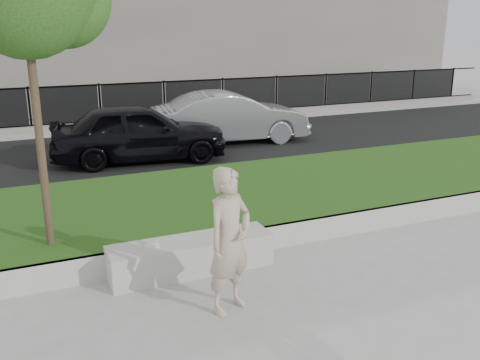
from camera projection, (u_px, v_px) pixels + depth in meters
name	position (u px, v px, depth m)	size (l,w,h in m)	color
ground	(291.00, 278.00, 7.73)	(90.00, 90.00, 0.00)	gray
grass_bank	(216.00, 203.00, 10.30)	(34.00, 4.00, 0.40)	#10350D
grass_kerb	(260.00, 239.00, 8.58)	(34.00, 0.08, 0.40)	#A6A49C
street	(145.00, 151.00, 15.18)	(34.00, 7.00, 0.04)	black
far_pavement	(114.00, 124.00, 19.11)	(34.00, 3.00, 0.12)	gray
iron_fence	(119.00, 115.00, 18.10)	(32.00, 0.30, 1.50)	slate
stone_bench	(191.00, 255.00, 7.88)	(2.42, 0.61, 0.50)	#A6A49C
man	(230.00, 241.00, 6.64)	(0.69, 0.45, 1.89)	tan
book	(152.00, 246.00, 7.57)	(0.20, 0.15, 0.02)	beige
car_dark	(139.00, 132.00, 13.88)	(1.81, 4.49, 1.53)	black
car_silver	(231.00, 117.00, 16.05)	(1.61, 4.62, 1.52)	gray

